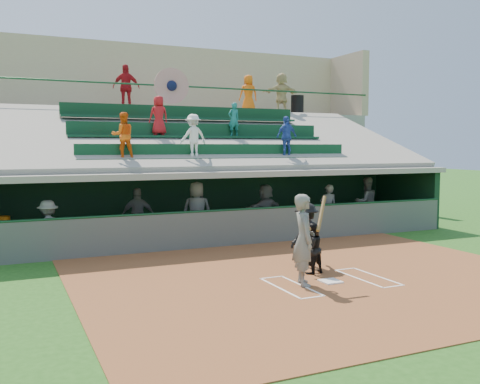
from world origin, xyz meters
name	(u,v)px	position (x,y,z in m)	size (l,w,h in m)	color
ground	(330,283)	(0.00, 0.00, 0.00)	(100.00, 100.00, 0.00)	#205217
dirt_slab	(318,277)	(0.00, 0.50, 0.01)	(11.00, 9.00, 0.02)	brown
home_plate	(330,281)	(0.00, 0.00, 0.04)	(0.43, 0.43, 0.03)	white
batters_box_chalk	(330,282)	(0.00, 0.00, 0.02)	(2.65, 1.85, 0.01)	white
dugout_floor	(218,236)	(0.00, 6.75, 0.02)	(16.00, 3.50, 0.04)	gray
concourse_slab	(162,163)	(0.00, 13.50, 2.30)	(20.00, 3.00, 4.60)	gray
grandstand	(183,166)	(-0.01, 10.51, 2.26)	(20.40, 10.40, 7.80)	#525752
batter_at_plate	(304,239)	(-0.68, 0.04, 1.03)	(0.96, 0.84, 2.00)	#595C57
catcher	(312,248)	(0.04, 0.86, 0.63)	(0.59, 0.46, 1.21)	black
home_umpire	(306,234)	(0.35, 1.63, 0.83)	(1.04, 0.60, 1.61)	black
dugout_bench	(210,223)	(0.17, 7.97, 0.28)	(16.30, 0.49, 0.49)	olive
white_table	(3,241)	(-6.69, 6.47, 0.38)	(0.78, 0.59, 0.68)	white
water_cooler	(3,223)	(-6.66, 6.42, 0.91)	(0.37, 0.37, 0.37)	orange
dugout_player_a	(48,229)	(-5.55, 5.37, 0.82)	(1.01, 0.58, 1.57)	#5C5F5A
dugout_player_b	(138,216)	(-2.84, 6.34, 0.91)	(1.02, 0.43, 1.75)	#52544F
dugout_player_c	(197,211)	(-1.02, 6.03, 1.00)	(0.93, 0.61, 1.91)	#51544F
dugout_player_d	(266,210)	(1.53, 6.23, 0.91)	(1.61, 0.51, 1.74)	#5C5F59
dugout_player_e	(328,208)	(3.86, 5.93, 0.88)	(0.61, 0.40, 1.68)	#5F615C
dugout_player_f	(366,202)	(5.89, 6.43, 0.97)	(0.90, 0.70, 1.86)	#5F615C
trash_bin	(297,105)	(6.56, 12.78, 5.06)	(0.62, 0.62, 0.92)	black
concourse_staff_a	(126,87)	(-1.69, 12.98, 5.56)	(1.13, 0.47, 1.93)	#A81319
concourse_staff_b	(248,94)	(3.74, 12.35, 5.45)	(0.83, 0.54, 1.70)	orange
concourse_staff_c	(281,93)	(5.37, 12.21, 5.53)	(1.73, 0.55, 1.86)	tan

